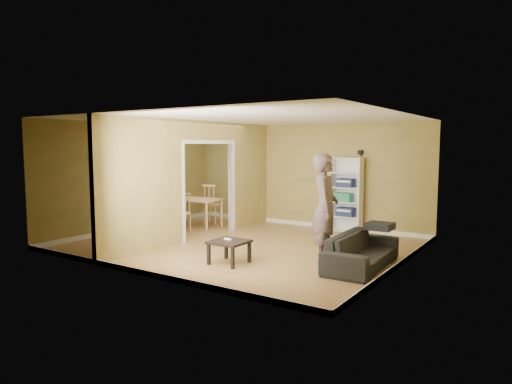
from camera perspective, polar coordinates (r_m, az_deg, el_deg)
room_shell at (r=9.38m, az=-1.69°, el=1.18°), size 6.50×6.50×6.50m
partition at (r=10.12m, az=-7.26°, el=1.47°), size 0.22×5.50×2.60m
wall_speaker at (r=11.04m, az=12.91°, el=4.85°), size 0.10×0.10×0.10m
sofa at (r=7.98m, az=13.10°, el=-6.53°), size 1.98×0.90×0.74m
person at (r=8.10m, az=8.65°, el=-0.82°), size 1.00×0.90×2.26m
bookshelf at (r=11.12m, az=11.32°, el=-0.33°), size 0.75×0.33×1.78m
paper_box_navy_a at (r=11.13m, az=11.14°, el=-2.43°), size 0.41×0.26×0.21m
paper_box_teal at (r=11.11m, az=10.87°, el=-0.64°), size 0.40×0.26×0.21m
paper_box_navy_b at (r=11.06m, az=11.12°, el=1.13°), size 0.40×0.26×0.20m
coffee_table at (r=8.02m, az=-3.37°, el=-6.52°), size 0.61×0.61×0.41m
game_controller at (r=8.09m, az=-3.54°, el=-5.87°), size 0.14×0.04×0.03m
dining_table at (r=11.67m, az=-7.37°, el=-1.21°), size 1.15×0.77×0.72m
chair_left at (r=12.23m, az=-10.06°, el=-1.75°), size 0.51×0.51×0.93m
chair_near at (r=11.15m, az=-9.26°, el=-2.49°), size 0.49×0.49×0.92m
chair_far at (r=12.18m, az=-5.47°, el=-1.44°), size 0.58×0.58×1.05m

